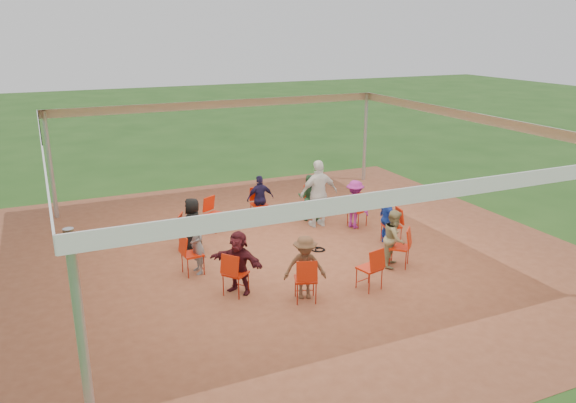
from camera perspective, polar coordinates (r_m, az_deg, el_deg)
name	(u,v)px	position (r m, az deg, el deg)	size (l,w,h in m)	color
ground	(293,252)	(13.39, 0.50, -5.14)	(80.00, 80.00, 0.00)	#234A17
dirt_patch	(293,252)	(13.38, 0.50, -5.11)	(13.00, 13.00, 0.00)	brown
tent	(293,154)	(12.67, 0.53, 4.83)	(10.33, 10.33, 3.00)	#B2B2B7
chair_0	(357,210)	(15.03, 7.06, -0.90)	(0.42, 0.44, 0.90)	red
chair_1	(310,203)	(15.54, 2.22, -0.16)	(0.42, 0.44, 0.90)	red
chair_2	(259,204)	(15.43, -2.96, -0.30)	(0.42, 0.44, 0.90)	red
chair_3	(215,214)	(14.72, -7.44, -1.31)	(0.42, 0.44, 0.90)	red
chair_4	(188,232)	(13.55, -10.10, -3.09)	(0.42, 0.44, 0.90)	red
chair_5	(193,254)	(12.25, -9.67, -5.32)	(0.42, 0.44, 0.90)	red
chair_6	(236,273)	(11.23, -5.34, -7.29)	(0.42, 0.44, 0.90)	red
chair_7	(306,279)	(10.94, 1.80, -7.92)	(0.42, 0.44, 0.90)	red
chair_8	(369,268)	(11.52, 8.28, -6.75)	(0.42, 0.44, 0.90)	red
chair_9	(399,247)	(12.69, 11.25, -4.59)	(0.42, 0.44, 0.90)	red
chair_10	(392,226)	(13.99, 10.47, -2.45)	(0.42, 0.44, 0.90)	red
person_seated_0	(355,204)	(14.88, 6.80, -0.27)	(0.83, 0.41, 1.29)	#90227D
person_seated_1	(309,197)	(15.37, 2.15, 0.43)	(0.63, 0.36, 1.29)	#27502E
person_seated_2	(260,199)	(15.27, -2.83, 0.29)	(0.76, 0.39, 1.29)	#1C1639
person_seated_3	(193,224)	(13.46, -9.64, -2.30)	(0.63, 0.35, 1.29)	black
person_seated_4	(197,245)	(12.21, -9.19, -4.35)	(0.47, 0.31, 1.29)	slate
person_seated_5	(239,262)	(11.24, -5.04, -6.14)	(1.20, 0.45, 1.29)	#441219
person_seated_6	(305,267)	(10.96, 1.73, -6.70)	(0.83, 0.41, 1.29)	brown
person_seated_7	(394,238)	(12.64, 10.76, -3.68)	(0.63, 0.36, 1.29)	#90895B
person_seated_8	(387,219)	(13.88, 10.06, -1.71)	(0.76, 0.39, 1.29)	#193BA9
standing_person	(319,194)	(14.83, 3.15, 0.81)	(1.06, 0.54, 1.80)	silver
cable_coil	(319,250)	(13.48, 3.13, -4.90)	(0.33, 0.33, 0.03)	black
laptop	(351,207)	(14.76, 6.41, -0.56)	(0.35, 0.38, 0.22)	#B7B7BC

